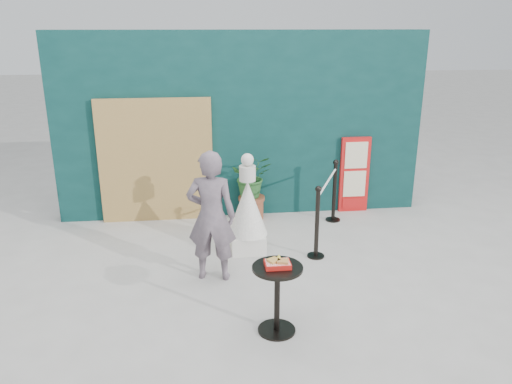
# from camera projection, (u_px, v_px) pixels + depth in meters

# --- Properties ---
(ground) EXTENTS (60.00, 60.00, 0.00)m
(ground) POSITION_uv_depth(u_px,v_px,m) (269.00, 308.00, 5.68)
(ground) COLOR #ADAAA5
(ground) RESTS_ON ground
(back_wall) EXTENTS (6.00, 0.30, 3.00)m
(back_wall) POSITION_uv_depth(u_px,v_px,m) (242.00, 126.00, 8.17)
(back_wall) COLOR #0A2F2E
(back_wall) RESTS_ON ground
(bamboo_fence) EXTENTS (1.80, 0.08, 2.00)m
(bamboo_fence) POSITION_uv_depth(u_px,v_px,m) (156.00, 161.00, 7.97)
(bamboo_fence) COLOR tan
(bamboo_fence) RESTS_ON ground
(woman) EXTENTS (0.67, 0.50, 1.67)m
(woman) POSITION_uv_depth(u_px,v_px,m) (211.00, 216.00, 6.13)
(woman) COLOR slate
(woman) RESTS_ON ground
(menu_board) EXTENTS (0.50, 0.07, 1.30)m
(menu_board) POSITION_uv_depth(u_px,v_px,m) (354.00, 175.00, 8.47)
(menu_board) COLOR red
(menu_board) RESTS_ON ground
(statue) EXTENTS (0.56, 0.56, 1.42)m
(statue) POSITION_uv_depth(u_px,v_px,m) (248.00, 212.00, 6.97)
(statue) COLOR silver
(statue) RESTS_ON ground
(cafe_table) EXTENTS (0.52, 0.52, 0.75)m
(cafe_table) POSITION_uv_depth(u_px,v_px,m) (277.00, 289.00, 5.11)
(cafe_table) COLOR black
(cafe_table) RESTS_ON ground
(food_basket) EXTENTS (0.26, 0.19, 0.11)m
(food_basket) POSITION_uv_depth(u_px,v_px,m) (278.00, 263.00, 5.02)
(food_basket) COLOR red
(food_basket) RESTS_ON cafe_table
(planter) EXTENTS (0.64, 0.56, 1.10)m
(planter) POSITION_uv_depth(u_px,v_px,m) (252.00, 182.00, 8.14)
(planter) COLOR brown
(planter) RESTS_ON ground
(stanchion_barrier) EXTENTS (0.84, 1.54, 1.03)m
(stanchion_barrier) POSITION_uv_depth(u_px,v_px,m) (326.00, 206.00, 7.44)
(stanchion_barrier) COLOR black
(stanchion_barrier) RESTS_ON ground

